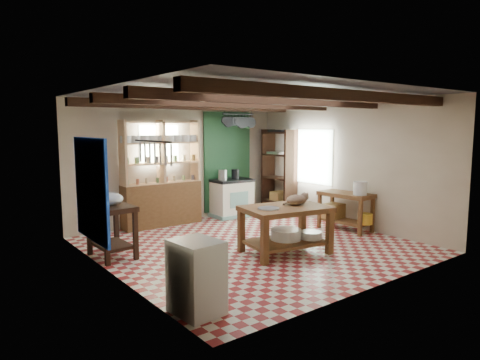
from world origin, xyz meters
TOP-DOWN VIEW (x-y plane):
  - floor at (0.00, 0.00)m, footprint 5.00×5.00m
  - ceiling at (0.00, 0.00)m, footprint 5.00×5.00m
  - wall_back at (0.00, 2.50)m, footprint 5.00×0.04m
  - wall_front at (0.00, -2.50)m, footprint 5.00×0.04m
  - wall_left at (-2.50, 0.00)m, footprint 0.04×5.00m
  - wall_right at (2.50, 0.00)m, footprint 0.04×5.00m
  - ceiling_beams at (0.00, 0.00)m, footprint 5.00×3.80m
  - blue_wall_patch at (-2.47, 0.90)m, footprint 0.04×1.40m
  - green_wall_patch at (1.25, 2.47)m, footprint 1.30×0.04m
  - window_back at (-0.50, 2.48)m, footprint 0.90×0.02m
  - window_right at (2.48, 1.00)m, footprint 0.02×1.30m
  - utensil_rail at (-2.44, -1.20)m, footprint 0.06×0.90m
  - pot_rack at (1.25, 2.05)m, footprint 0.86×0.12m
  - shelving_unit at (-0.55, 2.31)m, footprint 1.70×0.34m
  - tall_rack at (2.28, 1.80)m, footprint 0.40×0.86m
  - work_table at (0.14, -0.68)m, footprint 1.50×1.14m
  - stove at (1.14, 2.15)m, footprint 0.91×0.63m
  - prep_table at (-2.20, 0.82)m, footprint 0.60×0.85m
  - white_cabinet at (-2.22, -1.76)m, footprint 0.50×0.59m
  - right_counter at (2.18, -0.27)m, footprint 0.61×1.10m
  - cat at (0.40, -0.68)m, footprint 0.38×0.29m
  - steel_tray at (-0.21, -0.67)m, footprint 0.40×0.40m
  - basin_large at (0.20, -0.64)m, footprint 0.59×0.59m
  - basin_small at (0.57, -0.86)m, footprint 0.42×0.42m
  - kettle_left at (0.89, 2.16)m, footprint 0.20×0.20m
  - kettle_right at (1.24, 2.15)m, footprint 0.18×0.18m
  - enamel_bowl at (-2.20, 0.82)m, footprint 0.41×0.41m
  - white_bucket at (2.16, -0.63)m, footprint 0.28×0.28m
  - wicker_basket at (2.16, 0.03)m, footprint 0.44×0.36m
  - yellow_tub at (2.21, -0.72)m, footprint 0.30×0.30m

SIDE VIEW (x-z plane):
  - floor at x=0.00m, z-range -0.02..0.00m
  - basin_small at x=0.57m, z-range 0.20..0.33m
  - basin_large at x=0.20m, z-range 0.20..0.38m
  - yellow_tub at x=2.21m, z-range 0.20..0.40m
  - wicker_basket at x=2.16m, z-range 0.20..0.49m
  - right_counter at x=2.18m, z-range 0.00..0.76m
  - work_table at x=0.14m, z-range 0.00..0.77m
  - white_cabinet at x=-2.22m, z-range 0.00..0.83m
  - prep_table at x=-2.20m, z-range 0.00..0.84m
  - stove at x=1.14m, z-range 0.00..0.87m
  - steel_tray at x=-0.21m, z-range 0.77..0.79m
  - cat at x=0.40m, z-range 0.77..0.94m
  - white_bucket at x=2.16m, z-range 0.76..1.02m
  - enamel_bowl at x=-2.20m, z-range 0.84..1.03m
  - kettle_right at x=1.24m, z-range 0.87..1.09m
  - kettle_left at x=0.89m, z-range 0.87..1.10m
  - tall_rack at x=2.28m, z-range 0.00..2.00m
  - blue_wall_patch at x=-2.47m, z-range 0.30..1.90m
  - shelving_unit at x=-0.55m, z-range 0.00..2.20m
  - green_wall_patch at x=1.25m, z-range 0.10..2.40m
  - wall_back at x=0.00m, z-range 0.00..2.60m
  - wall_front at x=0.00m, z-range 0.00..2.60m
  - wall_left at x=-2.50m, z-range 0.00..2.60m
  - wall_right at x=2.50m, z-range 0.00..2.60m
  - window_right at x=2.48m, z-range 0.80..2.00m
  - window_back at x=-0.50m, z-range 1.30..2.10m
  - utensil_rail at x=-2.44m, z-range 1.64..1.92m
  - pot_rack at x=1.25m, z-range 2.00..2.36m
  - ceiling_beams at x=0.00m, z-range 2.40..2.56m
  - ceiling at x=0.00m, z-range 2.59..2.61m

